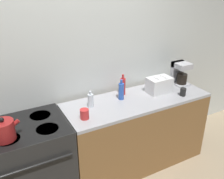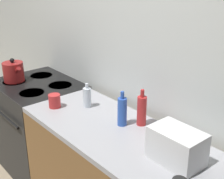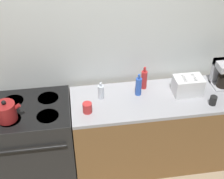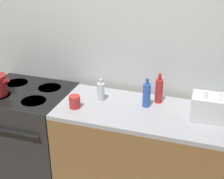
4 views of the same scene
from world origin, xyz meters
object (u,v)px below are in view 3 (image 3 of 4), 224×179
at_px(cup_red, 87,108).
at_px(kettle, 6,112).
at_px(stove, 36,140).
at_px(cup_black, 213,100).
at_px(bottle_red, 144,79).
at_px(bottle_blue, 139,86).
at_px(bottle_clear, 101,92).
at_px(toaster, 188,86).
at_px(coffee_maker, 223,73).

bearing_deg(cup_red, kettle, 179.43).
relative_size(stove, cup_black, 9.73).
relative_size(stove, bottle_red, 3.61).
height_order(bottle_blue, cup_black, bottle_blue).
distance_m(bottle_red, bottle_clear, 0.49).
height_order(toaster, coffee_maker, coffee_maker).
relative_size(stove, cup_red, 8.97).
distance_m(coffee_maker, bottle_clear, 1.32).
bearing_deg(stove, bottle_blue, 3.36).
bearing_deg(bottle_red, bottle_blue, -128.09).
height_order(kettle, bottle_blue, bottle_blue).
distance_m(bottle_red, cup_red, 0.71).
bearing_deg(bottle_clear, bottle_red, 13.34).
xyz_separation_m(bottle_red, bottle_clear, (-0.48, -0.11, -0.03)).
bearing_deg(bottle_blue, cup_black, -21.13).
xyz_separation_m(bottle_blue, cup_black, (0.71, -0.27, -0.06)).
distance_m(kettle, bottle_blue, 1.33).
bearing_deg(toaster, stove, -179.64).
bearing_deg(bottle_blue, coffee_maker, 2.17).
xyz_separation_m(coffee_maker, cup_red, (-1.48, -0.24, -0.11)).
bearing_deg(toaster, cup_red, -171.95).
distance_m(kettle, bottle_red, 1.43).
height_order(bottle_red, bottle_blue, bottle_red).
height_order(toaster, bottle_red, bottle_red).
relative_size(coffee_maker, cup_black, 3.12).
xyz_separation_m(kettle, bottle_blue, (1.31, 0.20, 0.01)).
height_order(bottle_clear, cup_red, bottle_clear).
xyz_separation_m(stove, bottle_clear, (0.72, 0.06, 0.54)).
xyz_separation_m(toaster, bottle_red, (-0.43, 0.16, 0.01)).
height_order(toaster, cup_red, toaster).
bearing_deg(kettle, bottle_blue, 8.59).
height_order(coffee_maker, cup_red, coffee_maker).
bearing_deg(cup_red, stove, 166.11).
height_order(coffee_maker, bottle_red, coffee_maker).
relative_size(toaster, bottle_clear, 1.55).
height_order(toaster, cup_black, toaster).
xyz_separation_m(toaster, bottle_clear, (-0.91, 0.05, -0.02)).
bearing_deg(kettle, bottle_clear, 11.69).
relative_size(coffee_maker, cup_red, 2.88).
height_order(kettle, cup_black, kettle).
height_order(kettle, coffee_maker, coffee_maker).
bearing_deg(cup_red, cup_black, -3.08).
distance_m(coffee_maker, bottle_blue, 0.93).
bearing_deg(coffee_maker, cup_red, -170.73).
height_order(stove, coffee_maker, coffee_maker).
relative_size(toaster, bottle_blue, 1.20).
relative_size(kettle, coffee_maker, 0.80).
distance_m(kettle, toaster, 1.83).
height_order(stove, kettle, kettle).
bearing_deg(bottle_clear, kettle, -168.31).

